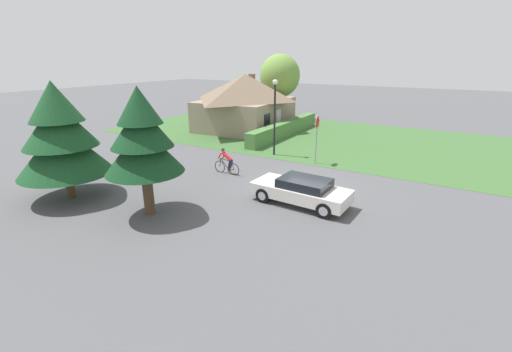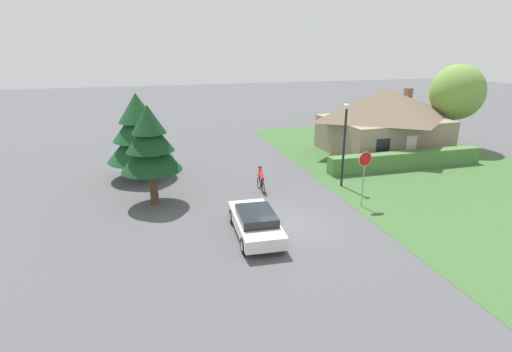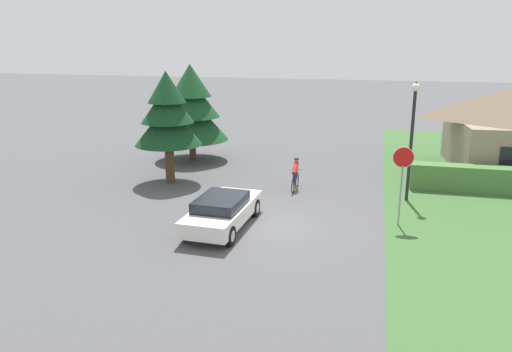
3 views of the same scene
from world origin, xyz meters
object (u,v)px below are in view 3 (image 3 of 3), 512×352
object	(u,v)px
conifer_tall_far	(191,108)
cyclist	(295,175)
sedan_left_lane	(222,211)
stop_sign	(402,170)
street_lamp	(412,127)
conifer_tall_near	(167,114)

from	to	relation	value
conifer_tall_far	cyclist	bearing A→B (deg)	-33.34
sedan_left_lane	cyclist	xyz separation A→B (m)	(1.83, 5.46, 0.06)
stop_sign	street_lamp	xyz separation A→B (m)	(0.44, 3.20, 1.07)
cyclist	conifer_tall_far	xyz separation A→B (m)	(-6.74, 4.44, 2.32)
street_lamp	conifer_tall_far	bearing A→B (deg)	157.45
sedan_left_lane	conifer_tall_far	bearing A→B (deg)	29.15
cyclist	conifer_tall_near	xyz separation A→B (m)	(-6.13, -0.28, 2.66)
sedan_left_lane	stop_sign	xyz separation A→B (m)	(6.39, 1.82, 1.52)
street_lamp	stop_sign	bearing A→B (deg)	-97.86
cyclist	conifer_tall_near	world-z (taller)	conifer_tall_near
sedan_left_lane	street_lamp	distance (m)	8.86
conifer_tall_near	conifer_tall_far	distance (m)	4.77
sedan_left_lane	conifer_tall_near	size ratio (longest dim) A/B	0.84
sedan_left_lane	stop_sign	distance (m)	6.81
street_lamp	conifer_tall_near	world-z (taller)	conifer_tall_near
street_lamp	conifer_tall_near	bearing A→B (deg)	179.17
stop_sign	street_lamp	distance (m)	3.40
street_lamp	conifer_tall_near	xyz separation A→B (m)	(-11.12, 0.16, 0.13)
cyclist	conifer_tall_far	bearing A→B (deg)	57.81
stop_sign	conifer_tall_far	xyz separation A→B (m)	(-11.30, 8.08, 0.87)
conifer_tall_near	street_lamp	bearing A→B (deg)	-0.83
sedan_left_lane	street_lamp	world-z (taller)	street_lamp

